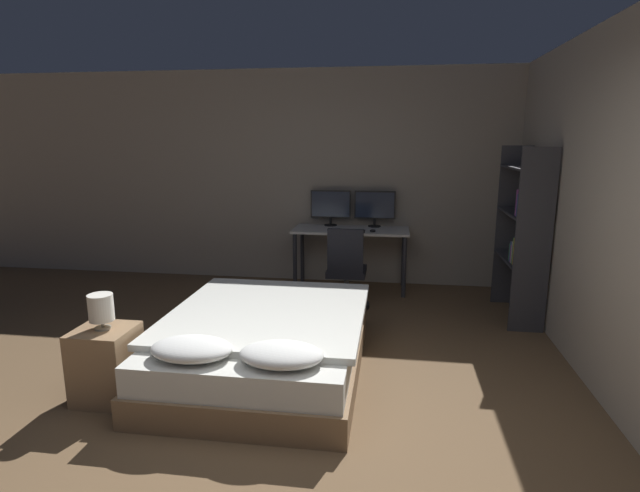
# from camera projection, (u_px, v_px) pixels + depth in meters

# --- Properties ---
(ground_plane) EXTENTS (20.00, 20.00, 0.00)m
(ground_plane) POSITION_uv_depth(u_px,v_px,m) (280.00, 485.00, 2.72)
(ground_plane) COLOR brown
(wall_back) EXTENTS (12.00, 0.06, 2.70)m
(wall_back) POSITION_uv_depth(u_px,v_px,m) (349.00, 178.00, 6.35)
(wall_back) COLOR #9E9384
(wall_back) RESTS_ON ground_plane
(wall_side_right) EXTENTS (0.06, 12.00, 2.70)m
(wall_side_right) POSITION_uv_depth(u_px,v_px,m) (608.00, 209.00, 3.58)
(wall_side_right) COLOR #9E9384
(wall_side_right) RESTS_ON ground_plane
(bed) EXTENTS (1.55, 1.99, 0.56)m
(bed) POSITION_uv_depth(u_px,v_px,m) (265.00, 343.00, 4.00)
(bed) COLOR #846647
(bed) RESTS_ON ground_plane
(nightstand) EXTENTS (0.40, 0.39, 0.54)m
(nightstand) POSITION_uv_depth(u_px,v_px,m) (106.00, 364.00, 3.57)
(nightstand) COLOR #997551
(nightstand) RESTS_ON ground_plane
(bedside_lamp) EXTENTS (0.17, 0.17, 0.25)m
(bedside_lamp) POSITION_uv_depth(u_px,v_px,m) (101.00, 308.00, 3.48)
(bedside_lamp) COLOR gray
(bedside_lamp) RESTS_ON nightstand
(desk) EXTENTS (1.41, 0.60, 0.76)m
(desk) POSITION_uv_depth(u_px,v_px,m) (351.00, 237.00, 6.13)
(desk) COLOR beige
(desk) RESTS_ON ground_plane
(monitor_left) EXTENTS (0.51, 0.16, 0.45)m
(monitor_left) POSITION_uv_depth(u_px,v_px,m) (331.00, 205.00, 6.28)
(monitor_left) COLOR black
(monitor_left) RESTS_ON desk
(monitor_right) EXTENTS (0.51, 0.16, 0.45)m
(monitor_right) POSITION_uv_depth(u_px,v_px,m) (375.00, 206.00, 6.20)
(monitor_right) COLOR black
(monitor_right) RESTS_ON desk
(keyboard) EXTENTS (0.37, 0.13, 0.02)m
(keyboard) POSITION_uv_depth(u_px,v_px,m) (350.00, 231.00, 5.92)
(keyboard) COLOR black
(keyboard) RESTS_ON desk
(computer_mouse) EXTENTS (0.07, 0.05, 0.04)m
(computer_mouse) POSITION_uv_depth(u_px,v_px,m) (373.00, 231.00, 5.88)
(computer_mouse) COLOR black
(computer_mouse) RESTS_ON desk
(office_chair) EXTENTS (0.52, 0.52, 0.92)m
(office_chair) POSITION_uv_depth(u_px,v_px,m) (346.00, 278.00, 5.49)
(office_chair) COLOR black
(office_chair) RESTS_ON ground_plane
(bookshelf) EXTENTS (0.34, 0.92, 1.77)m
(bookshelf) POSITION_uv_depth(u_px,v_px,m) (525.00, 228.00, 5.00)
(bookshelf) COLOR #333338
(bookshelf) RESTS_ON ground_plane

